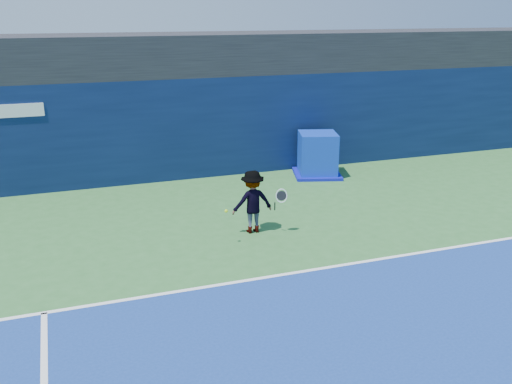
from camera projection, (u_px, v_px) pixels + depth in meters
ground at (398, 353)px, 8.54m from camera, size 80.00×80.00×0.00m
baseline at (313, 270)px, 11.23m from camera, size 24.00×0.10×0.01m
stadium_band at (201, 53)px, 17.75m from camera, size 36.00×3.00×1.20m
back_wall_assembly at (211, 125)px, 17.50m from camera, size 36.00×1.03×3.00m
equipment_cart at (317, 156)px, 17.47m from camera, size 1.72×1.72×1.33m
tennis_player at (253, 202)px, 12.96m from camera, size 1.20×0.65×1.46m
tennis_ball at (226, 211)px, 12.20m from camera, size 0.07×0.07×0.07m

